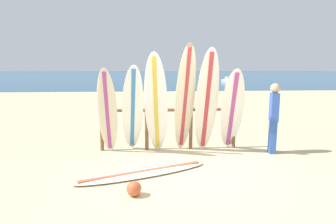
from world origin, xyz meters
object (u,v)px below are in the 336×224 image
(surfboard_leaning_right, at_px, (232,111))
(beachgoer_standing, at_px, (274,115))
(surfboard_leaning_far_left, at_px, (107,111))
(beach_ball, at_px, (134,189))
(surfboard_leaning_center_left, at_px, (156,104))
(surfboard_lying_on_sand, at_px, (143,173))
(surfboard_leaning_left, at_px, (133,110))
(small_boat_offshore, at_px, (229,80))
(surfboard_leaning_center, at_px, (185,99))
(surfboard_leaning_center_right, at_px, (207,101))
(surfboard_rack, at_px, (169,121))

(surfboard_leaning_right, xyz_separation_m, beachgoer_standing, (0.96, -0.17, -0.10))
(surfboard_leaning_far_left, bearing_deg, surfboard_leaning_right, -1.50)
(surfboard_leaning_right, height_order, beachgoer_standing, surfboard_leaning_right)
(beach_ball, bearing_deg, surfboard_leaning_center_left, 79.22)
(surfboard_leaning_center_left, distance_m, surfboard_lying_on_sand, 1.79)
(surfboard_leaning_center_left, bearing_deg, surfboard_lying_on_sand, -102.29)
(surfboard_leaning_left, xyz_separation_m, small_boat_offshore, (10.25, 27.92, -0.81))
(beachgoer_standing, bearing_deg, surfboard_leaning_far_left, 176.40)
(surfboard_leaning_center, xyz_separation_m, beach_ball, (-1.12, -2.34, -1.18))
(surfboard_leaning_center_right, distance_m, beach_ball, 3.01)
(small_boat_offshore, bearing_deg, surfboard_leaning_center, -107.89)
(surfboard_leaning_left, relative_size, surfboard_lying_on_sand, 0.79)
(surfboard_leaning_center_left, xyz_separation_m, beach_ball, (-0.43, -2.27, -1.08))
(surfboard_leaning_far_left, distance_m, beachgoer_standing, 3.93)
(beachgoer_standing, bearing_deg, surfboard_lying_on_sand, -159.06)
(surfboard_leaning_center_right, xyz_separation_m, beachgoer_standing, (1.58, -0.15, -0.33))
(surfboard_leaning_center, bearing_deg, surfboard_lying_on_sand, -124.98)
(surfboard_leaning_center, relative_size, beachgoer_standing, 1.55)
(surfboard_leaning_center_right, bearing_deg, surfboard_leaning_center_left, 179.80)
(surfboard_leaning_center, height_order, surfboard_leaning_right, surfboard_leaning_center)
(surfboard_leaning_center_left, xyz_separation_m, surfboard_leaning_right, (1.82, 0.01, -0.18))
(surfboard_leaning_center_left, distance_m, surfboard_leaning_right, 1.83)
(surfboard_leaning_center, distance_m, beachgoer_standing, 2.14)
(surfboard_leaning_left, relative_size, surfboard_leaning_center, 0.81)
(surfboard_leaning_far_left, xyz_separation_m, small_boat_offshore, (10.85, 27.91, -0.77))
(surfboard_rack, height_order, small_boat_offshore, surfboard_rack)
(surfboard_leaning_right, xyz_separation_m, small_boat_offshore, (7.88, 27.98, -0.76))
(beachgoer_standing, bearing_deg, surfboard_leaning_left, 176.03)
(surfboard_leaning_right, bearing_deg, beach_ball, -134.64)
(surfboard_leaning_right, bearing_deg, surfboard_leaning_left, 178.51)
(surfboard_leaning_left, relative_size, beach_ball, 8.65)
(surfboard_leaning_left, height_order, surfboard_leaning_center_left, surfboard_leaning_center_left)
(surfboard_leaning_left, distance_m, surfboard_leaning_center_left, 0.57)
(surfboard_leaning_left, xyz_separation_m, beach_ball, (0.11, -2.34, -0.94))
(surfboard_leaning_center_right, relative_size, small_boat_offshore, 0.85)
(surfboard_leaning_far_left, bearing_deg, beachgoer_standing, -3.60)
(surfboard_lying_on_sand, relative_size, beach_ball, 10.99)
(surfboard_lying_on_sand, height_order, beachgoer_standing, beachgoer_standing)
(surfboard_leaning_far_left, relative_size, small_boat_offshore, 0.70)
(small_boat_offshore, bearing_deg, surfboard_leaning_far_left, -111.24)
(surfboard_lying_on_sand, xyz_separation_m, small_boat_offshore, (10.00, 29.33, 0.22))
(surfboard_rack, height_order, beachgoer_standing, beachgoer_standing)
(surfboard_rack, xyz_separation_m, surfboard_leaning_left, (-0.88, -0.28, 0.33))
(surfboard_leaning_center_left, xyz_separation_m, small_boat_offshore, (9.71, 28.00, -0.94))
(beachgoer_standing, relative_size, beach_ball, 6.85)
(surfboard_leaning_center_left, relative_size, surfboard_leaning_center, 0.92)
(surfboard_leaning_center, xyz_separation_m, beachgoer_standing, (2.09, -0.23, -0.38))
(surfboard_leaning_center, relative_size, surfboard_leaning_center_right, 1.04)
(surfboard_rack, distance_m, surfboard_leaning_center_left, 0.67)
(beach_ball, bearing_deg, small_boat_offshore, 71.48)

